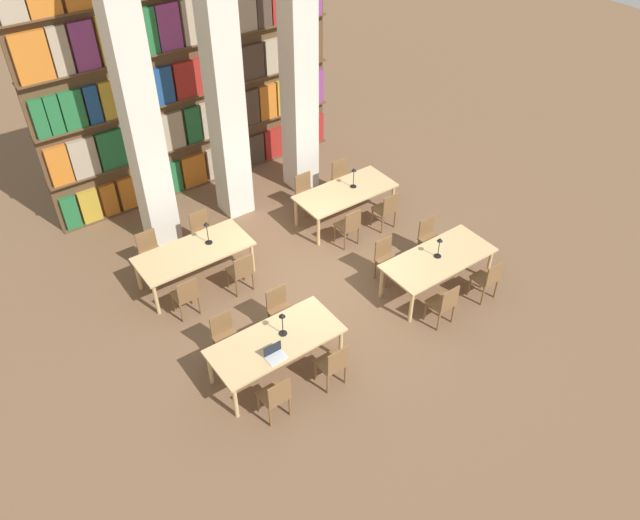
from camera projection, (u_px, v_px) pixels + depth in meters
name	position (u px, v px, depth m)	size (l,w,h in m)	color
ground_plane	(316.00, 282.00, 12.26)	(40.00, 40.00, 0.00)	brown
bookshelf_bank	(191.00, 74.00, 13.39)	(6.99, 0.35, 5.50)	brown
pillar_left	(138.00, 108.00, 11.47)	(0.61, 0.61, 6.00)	silver
pillar_center	(223.00, 84.00, 12.28)	(0.61, 0.61, 6.00)	silver
pillar_right	(298.00, 63.00, 13.09)	(0.61, 0.61, 6.00)	silver
reading_table_0	(276.00, 343.00, 10.12)	(2.20, 0.99, 0.74)	tan
chair_0	(276.00, 396.00, 9.52)	(0.42, 0.40, 0.90)	brown
chair_1	(226.00, 336.00, 10.49)	(0.42, 0.40, 0.90)	brown
chair_2	(333.00, 364.00, 10.01)	(0.42, 0.40, 0.90)	brown
chair_3	(280.00, 309.00, 10.98)	(0.42, 0.40, 0.90)	brown
desk_lamp_0	(282.00, 320.00, 9.98)	(0.14, 0.14, 0.46)	black
laptop	(275.00, 355.00, 9.77)	(0.32, 0.22, 0.21)	silver
reading_table_1	(438.00, 260.00, 11.73)	(2.20, 0.99, 0.74)	tan
chair_4	(444.00, 303.00, 11.09)	(0.42, 0.40, 0.90)	brown
chair_5	(387.00, 258.00, 12.06)	(0.42, 0.40, 0.90)	brown
chair_6	(488.00, 278.00, 11.60)	(0.42, 0.40, 0.90)	brown
chair_7	(430.00, 237.00, 12.57)	(0.42, 0.40, 0.90)	brown
desk_lamp_1	(439.00, 244.00, 11.52)	(0.14, 0.14, 0.43)	black
reading_table_2	(194.00, 253.00, 11.88)	(2.20, 0.99, 0.74)	tan
chair_8	(186.00, 295.00, 11.25)	(0.42, 0.40, 0.90)	brown
chair_9	(150.00, 251.00, 12.23)	(0.42, 0.40, 0.90)	brown
chair_10	(241.00, 271.00, 11.77)	(0.42, 0.40, 0.90)	brown
chair_11	(203.00, 231.00, 12.74)	(0.42, 0.40, 0.90)	brown
desk_lamp_2	(207.00, 229.00, 11.81)	(0.14, 0.14, 0.50)	black
reading_table_3	(345.00, 193.00, 13.47)	(2.20, 0.99, 0.74)	tan
chair_12	(349.00, 226.00, 12.87)	(0.42, 0.40, 0.90)	brown
chair_13	(306.00, 192.00, 13.84)	(0.42, 0.40, 0.90)	brown
chair_14	(386.00, 209.00, 13.33)	(0.42, 0.40, 0.90)	brown
chair_15	(342.00, 177.00, 14.30)	(0.42, 0.40, 0.90)	brown
desk_lamp_3	(354.00, 174.00, 13.34)	(0.14, 0.14, 0.47)	black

